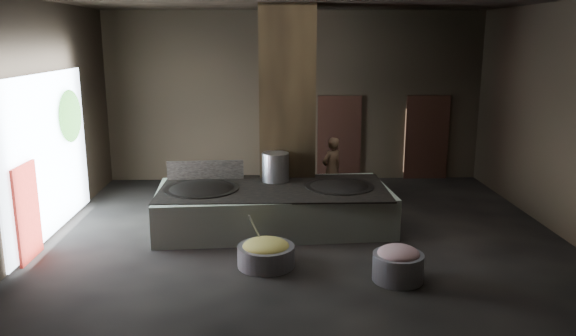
{
  "coord_description": "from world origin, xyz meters",
  "views": [
    {
      "loc": [
        -0.67,
        -10.51,
        3.8
      ],
      "look_at": [
        -0.32,
        0.44,
        1.25
      ],
      "focal_mm": 35.0,
      "sensor_mm": 36.0,
      "label": 1
    }
  ],
  "objects_px": {
    "veg_basin": "(266,256)",
    "hearth_platform": "(273,208)",
    "wok_left": "(202,193)",
    "stock_pot": "(275,167)",
    "meat_basin": "(398,267)",
    "wok_right": "(339,190)",
    "cook": "(332,170)"
  },
  "relations": [
    {
      "from": "wok_left",
      "to": "meat_basin",
      "type": "bearing_deg",
      "value": -37.68
    },
    {
      "from": "hearth_platform",
      "to": "wok_left",
      "type": "xyz_separation_m",
      "value": [
        -1.45,
        -0.05,
        0.34
      ]
    },
    {
      "from": "wok_left",
      "to": "stock_pot",
      "type": "bearing_deg",
      "value": 21.8
    },
    {
      "from": "cook",
      "to": "hearth_platform",
      "type": "bearing_deg",
      "value": 15.21
    },
    {
      "from": "wok_right",
      "to": "stock_pot",
      "type": "distance_m",
      "value": 1.44
    },
    {
      "from": "hearth_platform",
      "to": "veg_basin",
      "type": "relative_size",
      "value": 4.8
    },
    {
      "from": "wok_left",
      "to": "cook",
      "type": "relative_size",
      "value": 0.96
    },
    {
      "from": "stock_pot",
      "to": "wok_right",
      "type": "bearing_deg",
      "value": -21.04
    },
    {
      "from": "hearth_platform",
      "to": "wok_right",
      "type": "bearing_deg",
      "value": -1.86
    },
    {
      "from": "veg_basin",
      "to": "hearth_platform",
      "type": "bearing_deg",
      "value": 85.99
    },
    {
      "from": "cook",
      "to": "veg_basin",
      "type": "xyz_separation_m",
      "value": [
        -1.53,
        -3.86,
        -0.59
      ]
    },
    {
      "from": "wok_right",
      "to": "stock_pot",
      "type": "bearing_deg",
      "value": 158.96
    },
    {
      "from": "wok_left",
      "to": "meat_basin",
      "type": "distance_m",
      "value": 4.35
    },
    {
      "from": "wok_right",
      "to": "veg_basin",
      "type": "xyz_separation_m",
      "value": [
        -1.49,
        -2.09,
        -0.57
      ]
    },
    {
      "from": "wok_left",
      "to": "stock_pot",
      "type": "xyz_separation_m",
      "value": [
        1.5,
        0.6,
        0.38
      ]
    },
    {
      "from": "hearth_platform",
      "to": "cook",
      "type": "height_order",
      "value": "cook"
    },
    {
      "from": "stock_pot",
      "to": "hearth_platform",
      "type": "bearing_deg",
      "value": -95.19
    },
    {
      "from": "cook",
      "to": "veg_basin",
      "type": "relative_size",
      "value": 1.57
    },
    {
      "from": "wok_left",
      "to": "meat_basin",
      "type": "relative_size",
      "value": 1.81
    },
    {
      "from": "stock_pot",
      "to": "meat_basin",
      "type": "bearing_deg",
      "value": -59.36
    },
    {
      "from": "hearth_platform",
      "to": "meat_basin",
      "type": "distance_m",
      "value": 3.34
    },
    {
      "from": "cook",
      "to": "meat_basin",
      "type": "relative_size",
      "value": 1.89
    },
    {
      "from": "meat_basin",
      "to": "wok_left",
      "type": "bearing_deg",
      "value": 142.32
    },
    {
      "from": "hearth_platform",
      "to": "cook",
      "type": "relative_size",
      "value": 3.05
    },
    {
      "from": "hearth_platform",
      "to": "stock_pot",
      "type": "bearing_deg",
      "value": 80.83
    },
    {
      "from": "hearth_platform",
      "to": "wok_right",
      "type": "distance_m",
      "value": 1.39
    },
    {
      "from": "stock_pot",
      "to": "meat_basin",
      "type": "distance_m",
      "value": 3.88
    },
    {
      "from": "wok_left",
      "to": "veg_basin",
      "type": "bearing_deg",
      "value": -56.69
    },
    {
      "from": "wok_left",
      "to": "wok_right",
      "type": "height_order",
      "value": "wok_left"
    },
    {
      "from": "hearth_platform",
      "to": "wok_left",
      "type": "relative_size",
      "value": 3.17
    },
    {
      "from": "stock_pot",
      "to": "veg_basin",
      "type": "height_order",
      "value": "stock_pot"
    },
    {
      "from": "veg_basin",
      "to": "meat_basin",
      "type": "distance_m",
      "value": 2.21
    }
  ]
}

